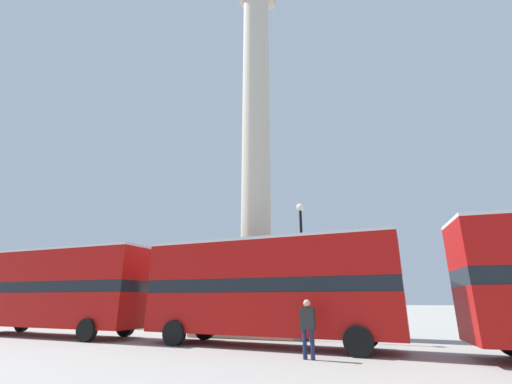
{
  "coord_description": "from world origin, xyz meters",
  "views": [
    {
      "loc": [
        6.6,
        -19.2,
        1.85
      ],
      "look_at": [
        0.0,
        0.0,
        8.2
      ],
      "focal_mm": 24.0,
      "sensor_mm": 36.0,
      "label": 1
    }
  ],
  "objects_px": {
    "monument_column": "(256,174)",
    "street_lamp": "(302,263)",
    "bus_c": "(268,286)",
    "pedestrian_near_lamp": "(308,324)",
    "equestrian_statue": "(126,304)",
    "bus_a": "(57,287)"
  },
  "relations": [
    {
      "from": "monument_column",
      "to": "street_lamp",
      "type": "xyz_separation_m",
      "value": [
        3.18,
        -2.17,
        -5.85
      ]
    },
    {
      "from": "bus_c",
      "to": "pedestrian_near_lamp",
      "type": "bearing_deg",
      "value": -45.02
    },
    {
      "from": "monument_column",
      "to": "equestrian_statue",
      "type": "xyz_separation_m",
      "value": [
        -10.62,
        2.22,
        -7.88
      ]
    },
    {
      "from": "bus_a",
      "to": "pedestrian_near_lamp",
      "type": "height_order",
      "value": "bus_a"
    },
    {
      "from": "bus_a",
      "to": "bus_c",
      "type": "xyz_separation_m",
      "value": [
        12.04,
        -0.33,
        -0.06
      ]
    },
    {
      "from": "bus_a",
      "to": "equestrian_statue",
      "type": "height_order",
      "value": "equestrian_statue"
    },
    {
      "from": "bus_c",
      "to": "street_lamp",
      "type": "height_order",
      "value": "street_lamp"
    },
    {
      "from": "bus_a",
      "to": "street_lamp",
      "type": "height_order",
      "value": "street_lamp"
    },
    {
      "from": "bus_c",
      "to": "bus_a",
      "type": "bearing_deg",
      "value": -177.42
    },
    {
      "from": "bus_c",
      "to": "pedestrian_near_lamp",
      "type": "height_order",
      "value": "bus_c"
    },
    {
      "from": "bus_c",
      "to": "equestrian_statue",
      "type": "xyz_separation_m",
      "value": [
        -12.83,
        7.14,
        -0.87
      ]
    },
    {
      "from": "bus_a",
      "to": "street_lamp",
      "type": "distance_m",
      "value": 13.28
    },
    {
      "from": "monument_column",
      "to": "bus_a",
      "type": "xyz_separation_m",
      "value": [
        -9.83,
        -4.59,
        -6.94
      ]
    },
    {
      "from": "equestrian_statue",
      "to": "bus_c",
      "type": "bearing_deg",
      "value": 4.35
    },
    {
      "from": "bus_a",
      "to": "bus_c",
      "type": "relative_size",
      "value": 1.03
    },
    {
      "from": "bus_a",
      "to": "street_lamp",
      "type": "bearing_deg",
      "value": 12.92
    },
    {
      "from": "bus_a",
      "to": "equestrian_statue",
      "type": "xyz_separation_m",
      "value": [
        -0.79,
        6.81,
        -0.94
      ]
    },
    {
      "from": "equestrian_statue",
      "to": "bus_a",
      "type": "bearing_deg",
      "value": -49.92
    },
    {
      "from": "bus_a",
      "to": "pedestrian_near_lamp",
      "type": "xyz_separation_m",
      "value": [
        14.15,
        -2.77,
        -1.39
      ]
    },
    {
      "from": "pedestrian_near_lamp",
      "to": "equestrian_statue",
      "type": "bearing_deg",
      "value": 155.39
    },
    {
      "from": "monument_column",
      "to": "bus_c",
      "type": "bearing_deg",
      "value": -65.81
    },
    {
      "from": "monument_column",
      "to": "street_lamp",
      "type": "relative_size",
      "value": 3.88
    }
  ]
}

